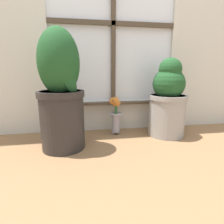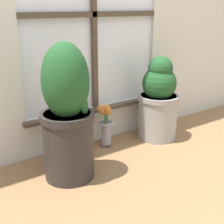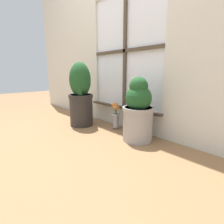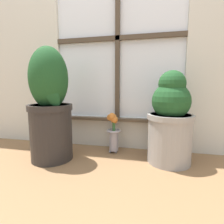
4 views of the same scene
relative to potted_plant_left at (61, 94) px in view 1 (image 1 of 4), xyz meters
The scene contains 4 objects.
ground_plane 0.59m from the potted_plant_left, 27.42° to the right, with size 10.00×10.00×0.00m, color olive.
potted_plant_left is the anchor object (origin of this frame).
potted_plant_right 0.83m from the potted_plant_left, ahead, with size 0.31×0.31×0.62m.
flower_vase 0.49m from the potted_plant_left, 28.90° to the left, with size 0.11×0.11×0.32m.
Camera 1 is at (-0.26, -0.96, 0.51)m, focal length 28.00 mm.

